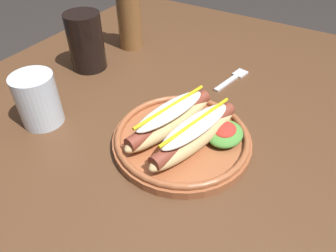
# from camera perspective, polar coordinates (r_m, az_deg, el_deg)

# --- Properties ---
(dining_table) EXTENTS (1.26, 0.93, 0.74)m
(dining_table) POSITION_cam_1_polar(r_m,az_deg,el_deg) (0.71, -3.62, -4.51)
(dining_table) COLOR #51331E
(dining_table) RESTS_ON ground_plane
(hot_dog_plate) EXTENTS (0.26, 0.26, 0.08)m
(hot_dog_plate) POSITION_cam_1_polar(r_m,az_deg,el_deg) (0.57, 2.91, -1.30)
(hot_dog_plate) COLOR #9E5633
(hot_dog_plate) RESTS_ON dining_table
(fork) EXTENTS (0.12, 0.04, 0.00)m
(fork) POSITION_cam_1_polar(r_m,az_deg,el_deg) (0.78, 11.77, 8.48)
(fork) COLOR silver
(fork) RESTS_ON dining_table
(soda_cup) EXTENTS (0.09, 0.09, 0.14)m
(soda_cup) POSITION_cam_1_polar(r_m,az_deg,el_deg) (0.81, -14.74, 14.65)
(soda_cup) COLOR black
(soda_cup) RESTS_ON dining_table
(water_cup) EXTENTS (0.08, 0.08, 0.11)m
(water_cup) POSITION_cam_1_polar(r_m,az_deg,el_deg) (0.66, -22.64, 4.43)
(water_cup) COLOR silver
(water_cup) RESTS_ON dining_table
(glass_bottle) EXTENTS (0.06, 0.06, 0.23)m
(glass_bottle) POSITION_cam_1_polar(r_m,az_deg,el_deg) (0.89, -7.07, 19.41)
(glass_bottle) COLOR brown
(glass_bottle) RESTS_ON dining_table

